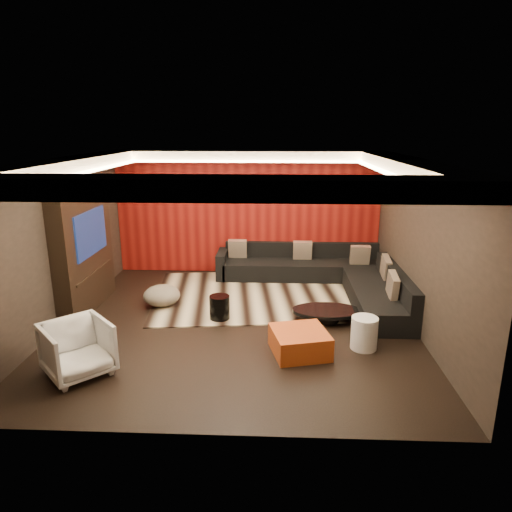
{
  "coord_description": "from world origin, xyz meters",
  "views": [
    {
      "loc": [
        0.65,
        -7.29,
        3.27
      ],
      "look_at": [
        0.3,
        0.6,
        1.05
      ],
      "focal_mm": 32.0,
      "sensor_mm": 36.0,
      "label": 1
    }
  ],
  "objects_px": {
    "white_side_table": "(364,333)",
    "sectional_sofa": "(327,277)",
    "orange_ottoman": "(300,342)",
    "armchair": "(78,349)",
    "coffee_table": "(327,315)",
    "drum_stool": "(220,307)"
  },
  "relations": [
    {
      "from": "white_side_table",
      "to": "sectional_sofa",
      "type": "xyz_separation_m",
      "value": [
        -0.29,
        2.71,
        0.01
      ]
    },
    {
      "from": "coffee_table",
      "to": "white_side_table",
      "type": "xyz_separation_m",
      "value": [
        0.46,
        -1.0,
        0.13
      ]
    },
    {
      "from": "drum_stool",
      "to": "orange_ottoman",
      "type": "relative_size",
      "value": 0.53
    },
    {
      "from": "drum_stool",
      "to": "armchair",
      "type": "height_order",
      "value": "armchair"
    },
    {
      "from": "drum_stool",
      "to": "white_side_table",
      "type": "bearing_deg",
      "value": -23.03
    },
    {
      "from": "coffee_table",
      "to": "orange_ottoman",
      "type": "height_order",
      "value": "orange_ottoman"
    },
    {
      "from": "white_side_table",
      "to": "orange_ottoman",
      "type": "relative_size",
      "value": 0.64
    },
    {
      "from": "white_side_table",
      "to": "drum_stool",
      "type": "bearing_deg",
      "value": 156.97
    },
    {
      "from": "coffee_table",
      "to": "sectional_sofa",
      "type": "xyz_separation_m",
      "value": [
        0.18,
        1.71,
        0.14
      ]
    },
    {
      "from": "drum_stool",
      "to": "sectional_sofa",
      "type": "bearing_deg",
      "value": 39.72
    },
    {
      "from": "coffee_table",
      "to": "sectional_sofa",
      "type": "distance_m",
      "value": 1.72
    },
    {
      "from": "orange_ottoman",
      "to": "coffee_table",
      "type": "bearing_deg",
      "value": 65.97
    },
    {
      "from": "orange_ottoman",
      "to": "sectional_sofa",
      "type": "xyz_separation_m",
      "value": [
        0.7,
        2.9,
        0.09
      ]
    },
    {
      "from": "orange_ottoman",
      "to": "white_side_table",
      "type": "bearing_deg",
      "value": 10.94
    },
    {
      "from": "armchair",
      "to": "sectional_sofa",
      "type": "xyz_separation_m",
      "value": [
        3.76,
        3.65,
        -0.12
      ]
    },
    {
      "from": "coffee_table",
      "to": "sectional_sofa",
      "type": "height_order",
      "value": "sectional_sofa"
    },
    {
      "from": "coffee_table",
      "to": "armchair",
      "type": "distance_m",
      "value": 4.08
    },
    {
      "from": "orange_ottoman",
      "to": "armchair",
      "type": "bearing_deg",
      "value": -166.1
    },
    {
      "from": "white_side_table",
      "to": "sectional_sofa",
      "type": "height_order",
      "value": "sectional_sofa"
    },
    {
      "from": "white_side_table",
      "to": "orange_ottoman",
      "type": "xyz_separation_m",
      "value": [
        -0.99,
        -0.19,
        -0.08
      ]
    },
    {
      "from": "coffee_table",
      "to": "armchair",
      "type": "relative_size",
      "value": 1.44
    },
    {
      "from": "white_side_table",
      "to": "armchair",
      "type": "height_order",
      "value": "armchair"
    }
  ]
}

